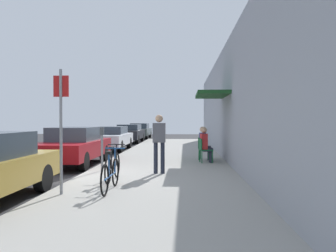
{
  "coord_description": "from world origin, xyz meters",
  "views": [
    {
      "loc": [
        2.97,
        -9.2,
        1.67
      ],
      "look_at": [
        2.12,
        7.8,
        1.36
      ],
      "focal_mm": 35.86,
      "sensor_mm": 36.0,
      "label": 1
    }
  ],
  "objects": [
    {
      "name": "bicycle_1",
      "position": [
        1.14,
        -0.77,
        0.48
      ],
      "size": [
        0.46,
        1.71,
        0.9
      ],
      "color": "black",
      "rests_on": "sidewalk_slab"
    },
    {
      "name": "pedestrian_standing",
      "position": [
        2.23,
        0.42,
        1.12
      ],
      "size": [
        0.36,
        0.22,
        1.7
      ],
      "color": "#232838",
      "rests_on": "sidewalk_slab"
    },
    {
      "name": "sidewalk_slab",
      "position": [
        2.25,
        2.0,
        0.06
      ],
      "size": [
        4.5,
        32.0,
        0.12
      ],
      "primitive_type": "cube",
      "color": "#9E9B93",
      "rests_on": "ground_plane"
    },
    {
      "name": "parked_car_3",
      "position": [
        -1.1,
        15.16,
        0.71
      ],
      "size": [
        1.8,
        4.4,
        1.34
      ],
      "color": "black",
      "rests_on": "ground_plane"
    },
    {
      "name": "parked_car_1",
      "position": [
        -1.1,
        2.89,
        0.72
      ],
      "size": [
        1.8,
        4.4,
        1.4
      ],
      "color": "maroon",
      "rests_on": "ground_plane"
    },
    {
      "name": "seated_patron_0",
      "position": [
        3.72,
        2.99,
        0.82
      ],
      "size": [
        0.47,
        0.41,
        1.29
      ],
      "color": "#232838",
      "rests_on": "sidewalk_slab"
    },
    {
      "name": "street_sign",
      "position": [
        0.4,
        -2.36,
        1.64
      ],
      "size": [
        0.32,
        0.06,
        2.6
      ],
      "color": "gray",
      "rests_on": "sidewalk_slab"
    },
    {
      "name": "building_facade",
      "position": [
        4.64,
        2.01,
        2.27
      ],
      "size": [
        1.4,
        32.0,
        4.54
      ],
      "color": "#999EA8",
      "rests_on": "ground_plane"
    },
    {
      "name": "parking_meter",
      "position": [
        0.45,
        0.87,
        0.89
      ],
      "size": [
        0.12,
        0.1,
        1.32
      ],
      "color": "slate",
      "rests_on": "sidewalk_slab"
    },
    {
      "name": "parked_car_2",
      "position": [
        -1.1,
        9.0,
        0.69
      ],
      "size": [
        1.8,
        4.4,
        1.31
      ],
      "color": "silver",
      "rests_on": "ground_plane"
    },
    {
      "name": "seated_patron_1",
      "position": [
        3.72,
        3.89,
        0.82
      ],
      "size": [
        0.48,
        0.43,
        1.29
      ],
      "color": "#232838",
      "rests_on": "sidewalk_slab"
    },
    {
      "name": "cafe_chair_1",
      "position": [
        3.66,
        3.9,
        0.62
      ],
      "size": [
        0.52,
        0.52,
        0.87
      ],
      "color": "#14592D",
      "rests_on": "sidewalk_slab"
    },
    {
      "name": "parked_car_4",
      "position": [
        -1.1,
        20.81,
        0.71
      ],
      "size": [
        1.8,
        4.4,
        1.36
      ],
      "color": "#47514C",
      "rests_on": "ground_plane"
    },
    {
      "name": "cafe_chair_0",
      "position": [
        3.66,
        2.98,
        0.62
      ],
      "size": [
        0.5,
        0.5,
        0.87
      ],
      "color": "#14592D",
      "rests_on": "sidewalk_slab"
    },
    {
      "name": "ground_plane",
      "position": [
        0.0,
        0.0,
        0.0
      ],
      "size": [
        60.0,
        60.0,
        0.0
      ],
      "primitive_type": "plane",
      "color": "#2D2D30"
    },
    {
      "name": "bicycle_0",
      "position": [
        1.35,
        -1.98,
        0.48
      ],
      "size": [
        0.46,
        1.71,
        0.9
      ],
      "color": "black",
      "rests_on": "sidewalk_slab"
    }
  ]
}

